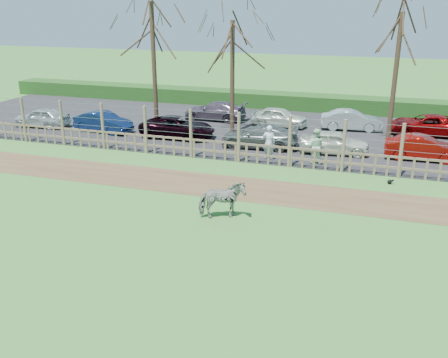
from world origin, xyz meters
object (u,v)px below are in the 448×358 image
(tree_right, at_px, (399,47))
(visitor_b, at_px, (315,146))
(zebra, at_px, (222,200))
(crow, at_px, (390,182))
(tree_mid, at_px, (232,50))
(car_4, at_px, (335,142))
(car_2, at_px, (178,127))
(car_1, at_px, (103,122))
(car_3, at_px, (260,136))
(car_10, at_px, (279,117))
(car_0, at_px, (42,117))
(car_5, at_px, (423,148))
(car_12, at_px, (426,125))
(car_9, at_px, (215,111))
(tree_left, at_px, (153,36))
(visitor_a, at_px, (269,142))
(car_11, at_px, (351,120))

(tree_right, relative_size, visitor_b, 4.26)
(zebra, relative_size, crow, 6.16)
(tree_mid, height_order, car_4, tree_mid)
(tree_right, height_order, car_2, tree_right)
(tree_right, height_order, zebra, tree_right)
(visitor_b, height_order, car_1, visitor_b)
(tree_mid, bearing_deg, car_1, -162.83)
(car_3, relative_size, car_10, 1.17)
(car_0, xyz_separation_m, car_5, (22.38, -0.04, 0.00))
(tree_mid, height_order, tree_right, tree_right)
(car_2, distance_m, car_12, 14.60)
(car_9, bearing_deg, car_3, 41.05)
(zebra, relative_size, car_3, 0.41)
(car_0, bearing_deg, tree_left, 97.87)
(visitor_a, bearing_deg, visitor_b, 178.26)
(car_3, distance_m, car_5, 8.26)
(tree_right, xyz_separation_m, zebra, (-5.71, -12.66, -4.53))
(car_4, bearing_deg, visitor_b, 152.76)
(zebra, xyz_separation_m, car_5, (7.35, 9.74, -0.07))
(tree_left, height_order, car_4, tree_left)
(tree_mid, xyz_separation_m, car_4, (6.35, -2.70, -4.23))
(tree_mid, bearing_deg, tree_left, -167.47)
(car_9, bearing_deg, car_12, 92.51)
(tree_right, bearing_deg, car_3, -153.85)
(car_1, bearing_deg, crow, -96.83)
(car_10, bearing_deg, zebra, -172.10)
(car_1, xyz_separation_m, car_5, (18.06, -0.13, 0.00))
(crow, distance_m, car_10, 11.05)
(tree_left, bearing_deg, visitor_a, -25.15)
(tree_right, xyz_separation_m, car_3, (-6.62, -3.25, -4.60))
(visitor_b, distance_m, car_11, 7.47)
(car_5, bearing_deg, car_9, 65.61)
(zebra, distance_m, visitor_b, 7.87)
(zebra, xyz_separation_m, car_0, (-15.03, 9.78, -0.07))
(zebra, height_order, car_0, zebra)
(crow, relative_size, car_11, 0.07)
(car_3, bearing_deg, visitor_b, 56.11)
(car_1, bearing_deg, car_0, 98.59)
(visitor_b, bearing_deg, car_10, -63.20)
(tree_mid, relative_size, visitor_b, 3.96)
(crow, xyz_separation_m, car_0, (-20.90, 4.12, 0.53))
(tree_left, relative_size, tree_right, 1.07)
(visitor_a, xyz_separation_m, car_10, (-0.91, 6.91, -0.26))
(tree_left, xyz_separation_m, car_0, (-7.24, -1.38, -4.98))
(car_12, bearing_deg, car_0, -81.27)
(crow, height_order, car_2, car_2)
(tree_mid, relative_size, car_11, 1.87)
(tree_mid, xyz_separation_m, car_10, (2.41, 2.24, -4.23))
(car_0, bearing_deg, tree_right, 94.98)
(tree_left, xyz_separation_m, car_4, (10.85, -1.70, -4.98))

